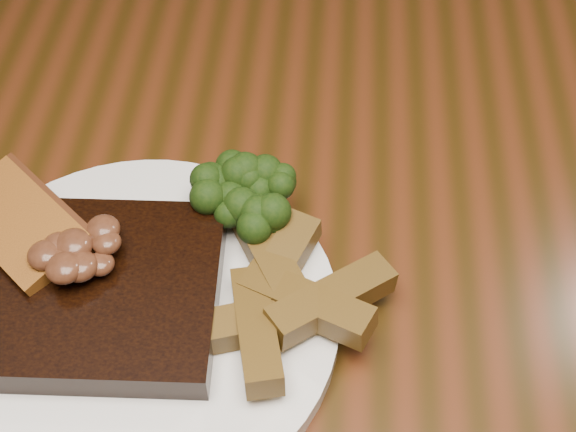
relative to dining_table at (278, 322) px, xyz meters
name	(u,v)px	position (x,y,z in m)	size (l,w,h in m)	color
dining_table	(278,322)	(0.00, 0.00, 0.00)	(1.60, 0.90, 0.75)	#49200E
chair_far	(418,7)	(0.16, 0.69, -0.18)	(0.49, 0.49, 0.87)	black
plate	(135,319)	(-0.09, -0.07, 0.10)	(0.29, 0.29, 0.01)	white
steak	(80,293)	(-0.13, -0.06, 0.12)	(0.19, 0.14, 0.03)	black
steak_bone	(58,382)	(-0.13, -0.12, 0.11)	(0.15, 0.01, 0.02)	#C2B996
mushroom_pile	(71,263)	(-0.13, -0.06, 0.15)	(0.07, 0.07, 0.03)	brown
garlic_bread	(29,244)	(-0.18, -0.02, 0.12)	(0.10, 0.06, 0.02)	#98561B
potato_wedges	(246,302)	(-0.02, -0.06, 0.12)	(0.12, 0.12, 0.02)	brown
broccoli_cluster	(247,207)	(-0.02, 0.02, 0.12)	(0.07, 0.07, 0.04)	#21350C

